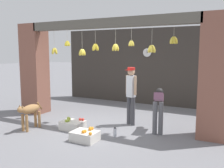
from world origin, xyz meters
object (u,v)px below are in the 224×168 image
at_px(worker_stooping, 159,105).
at_px(fruit_crate_apples, 73,125).
at_px(fruit_crate_oranges, 85,136).
at_px(water_bottle, 115,133).
at_px(shopkeeper, 131,92).
at_px(dog, 30,111).
at_px(wall_clock, 147,53).

relative_size(worker_stooping, fruit_crate_apples, 1.81).
xyz_separation_m(fruit_crate_oranges, water_bottle, (0.48, 0.53, -0.01)).
bearing_deg(shopkeeper, dog, 52.28).
height_order(fruit_crate_oranges, wall_clock, wall_clock).
bearing_deg(dog, shopkeeper, 126.76).
height_order(fruit_crate_apples, water_bottle, fruit_crate_apples).
xyz_separation_m(dog, fruit_crate_apples, (0.96, 0.49, -0.36)).
height_order(fruit_crate_apples, wall_clock, wall_clock).
height_order(dog, fruit_crate_oranges, dog).
bearing_deg(water_bottle, worker_stooping, 48.06).
bearing_deg(fruit_crate_apples, wall_clock, 80.61).
bearing_deg(fruit_crate_apples, fruit_crate_oranges, -36.17).
bearing_deg(dog, water_bottle, 102.95).
bearing_deg(worker_stooping, fruit_crate_oranges, -146.16).
bearing_deg(fruit_crate_oranges, water_bottle, 47.57).
xyz_separation_m(shopkeeper, fruit_crate_apples, (-1.14, -1.07, -0.79)).
relative_size(shopkeeper, wall_clock, 4.67).
xyz_separation_m(worker_stooping, water_bottle, (-0.77, -0.86, -0.57)).
relative_size(dog, fruit_crate_apples, 1.43).
bearing_deg(dog, fruit_crate_apples, 117.07).
bearing_deg(fruit_crate_oranges, fruit_crate_apples, 143.83).
distance_m(worker_stooping, water_bottle, 1.29).
xyz_separation_m(worker_stooping, wall_clock, (-1.35, 2.93, 1.25)).
distance_m(dog, wall_clock, 4.78).
distance_m(fruit_crate_oranges, fruit_crate_apples, 0.89).
bearing_deg(shopkeeper, water_bottle, 108.91).
xyz_separation_m(fruit_crate_apples, wall_clock, (0.63, 3.78, 1.82)).
distance_m(worker_stooping, wall_clock, 3.45).
height_order(shopkeeper, worker_stooping, shopkeeper).
height_order(dog, worker_stooping, worker_stooping).
distance_m(shopkeeper, fruit_crate_oranges, 1.83).
bearing_deg(fruit_crate_apples, water_bottle, 0.04).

